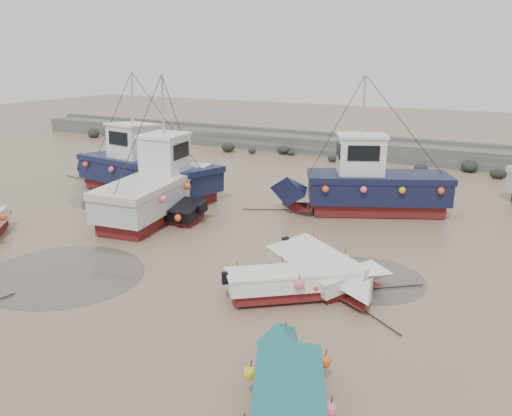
# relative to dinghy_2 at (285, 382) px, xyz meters

# --- Properties ---
(ground) EXTENTS (120.00, 120.00, 0.00)m
(ground) POSITION_rel_dinghy_2_xyz_m (-6.60, 4.91, -0.56)
(ground) COLOR #94765B
(ground) RESTS_ON ground
(seawall) EXTENTS (60.00, 4.92, 1.50)m
(seawall) POSITION_rel_dinghy_2_xyz_m (-6.56, 26.90, 0.06)
(seawall) COLOR slate
(seawall) RESTS_ON ground
(puddle_a) EXTENTS (5.49, 5.49, 0.01)m
(puddle_a) POSITION_rel_dinghy_2_xyz_m (-9.31, 2.56, -0.56)
(puddle_a) COLOR #534B42
(puddle_a) RESTS_ON ground
(puddle_b) EXTENTS (3.81, 3.81, 0.01)m
(puddle_b) POSITION_rel_dinghy_2_xyz_m (-0.16, 6.92, -0.56)
(puddle_b) COLOR #534B42
(puddle_b) RESTS_ON ground
(puddle_c) EXTENTS (4.25, 4.25, 0.01)m
(puddle_c) POSITION_rel_dinghy_2_xyz_m (-14.32, 9.84, -0.56)
(puddle_c) COLOR #534B42
(puddle_c) RESTS_ON ground
(puddle_d) EXTENTS (6.09, 6.09, 0.01)m
(puddle_d) POSITION_rel_dinghy_2_xyz_m (-3.15, 16.23, -0.56)
(puddle_d) COLOR #534B42
(puddle_d) RESTS_ON ground
(dinghy_2) EXTENTS (2.77, 5.04, 1.43)m
(dinghy_2) POSITION_rel_dinghy_2_xyz_m (0.00, 0.00, 0.00)
(dinghy_2) COLOR maroon
(dinghy_2) RESTS_ON ground
(dinghy_3) EXTENTS (5.50, 4.41, 1.43)m
(dinghy_3) POSITION_rel_dinghy_2_xyz_m (-1.55, 4.87, -0.02)
(dinghy_3) COLOR maroon
(dinghy_3) RESTS_ON ground
(dinghy_4) EXTENTS (6.68, 2.33, 1.43)m
(dinghy_4) POSITION_rel_dinghy_2_xyz_m (-10.64, 8.88, -0.03)
(dinghy_4) COLOR maroon
(dinghy_4) RESTS_ON ground
(dinghy_5) EXTENTS (5.17, 3.97, 1.43)m
(dinghy_5) POSITION_rel_dinghy_2_xyz_m (-1.34, 5.88, -0.01)
(dinghy_5) COLOR maroon
(dinghy_5) RESTS_ON ground
(cabin_boat_0) EXTENTS (11.34, 4.19, 6.22)m
(cabin_boat_0) POSITION_rel_dinghy_2_xyz_m (-13.88, 11.88, 0.74)
(cabin_boat_0) COLOR maroon
(cabin_boat_0) RESTS_ON ground
(cabin_boat_1) EXTENTS (3.51, 10.17, 6.22)m
(cabin_boat_1) POSITION_rel_dinghy_2_xyz_m (-10.59, 9.66, 0.78)
(cabin_boat_1) COLOR maroon
(cabin_boat_1) RESTS_ON ground
(cabin_boat_2) EXTENTS (9.11, 5.22, 6.22)m
(cabin_boat_2) POSITION_rel_dinghy_2_xyz_m (-2.36, 14.00, 0.80)
(cabin_boat_2) COLOR maroon
(cabin_boat_2) RESTS_ON ground
(person) EXTENTS (0.73, 0.66, 1.67)m
(person) POSITION_rel_dinghy_2_xyz_m (-12.66, 11.63, -0.56)
(person) COLOR #1A243C
(person) RESTS_ON ground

